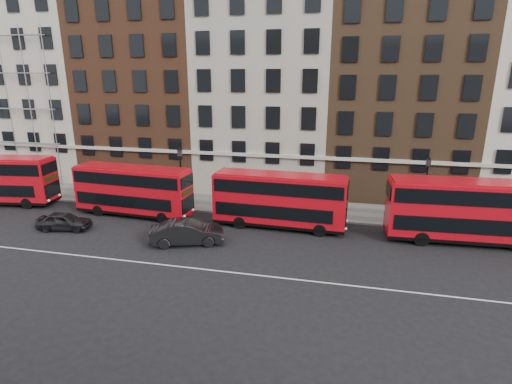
% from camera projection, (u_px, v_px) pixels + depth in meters
% --- Properties ---
extents(ground, '(120.00, 120.00, 0.00)m').
position_uv_depth(ground, '(212.00, 255.00, 26.17)').
color(ground, black).
rests_on(ground, ground).
extents(pavement, '(80.00, 5.00, 0.15)m').
position_uv_depth(pavement, '(250.00, 205.00, 35.96)').
color(pavement, slate).
rests_on(pavement, ground).
extents(kerb, '(80.00, 0.30, 0.16)m').
position_uv_depth(kerb, '(243.00, 214.00, 33.63)').
color(kerb, gray).
rests_on(kerb, ground).
extents(road_centre_line, '(70.00, 0.12, 0.01)m').
position_uv_depth(road_centre_line, '(201.00, 269.00, 24.30)').
color(road_centre_line, white).
rests_on(road_centre_line, ground).
extents(building_terrace, '(64.00, 11.95, 22.00)m').
position_uv_depth(building_terrace, '(264.00, 86.00, 40.04)').
color(building_terrace, beige).
rests_on(building_terrace, ground).
extents(bus_b, '(10.04, 3.06, 4.16)m').
position_uv_depth(bus_b, '(133.00, 190.00, 32.97)').
color(bus_b, red).
rests_on(bus_b, ground).
extents(bus_c, '(10.17, 2.82, 4.24)m').
position_uv_depth(bus_c, '(279.00, 199.00, 30.34)').
color(bus_c, red).
rests_on(bus_c, ground).
extents(bus_d, '(10.80, 3.09, 4.49)m').
position_uv_depth(bus_d, '(467.00, 210.00, 27.48)').
color(bus_d, red).
rests_on(bus_d, ground).
extents(car_rear, '(4.21, 2.26, 1.36)m').
position_uv_depth(car_rear, '(64.00, 221.00, 30.28)').
color(car_rear, black).
rests_on(car_rear, ground).
extents(car_front, '(5.38, 3.36, 1.67)m').
position_uv_depth(car_front, '(187.00, 232.00, 27.71)').
color(car_front, black).
rests_on(car_front, ground).
extents(lamp_post_left, '(0.44, 0.44, 5.33)m').
position_uv_depth(lamp_post_left, '(181.00, 175.00, 34.31)').
color(lamp_post_left, black).
rests_on(lamp_post_left, pavement).
extents(lamp_post_right, '(0.44, 0.44, 5.33)m').
position_uv_depth(lamp_post_right, '(425.00, 187.00, 30.70)').
color(lamp_post_right, black).
rests_on(lamp_post_right, pavement).
extents(iron_railings, '(6.60, 0.06, 1.00)m').
position_uv_depth(iron_railings, '(255.00, 192.00, 37.86)').
color(iron_railings, black).
rests_on(iron_railings, pavement).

